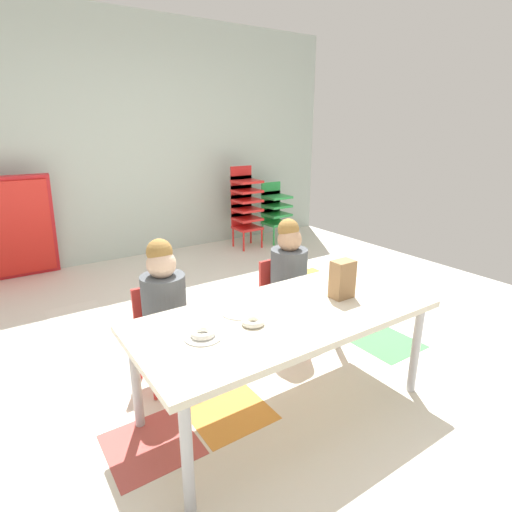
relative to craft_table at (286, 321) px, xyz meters
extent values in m
cube|color=silver|center=(0.16, 0.59, -0.55)|extent=(5.75, 5.47, 0.02)
cube|color=silver|center=(-0.74, 1.94, -0.54)|extent=(0.43, 0.43, 0.00)
cube|color=orange|center=(-0.29, 0.14, -0.54)|extent=(0.43, 0.43, 0.00)
cube|color=orange|center=(1.51, 1.49, -0.54)|extent=(0.43, 0.43, 0.00)
cube|color=#B24C47|center=(-0.74, 0.14, -0.54)|extent=(0.43, 0.43, 0.00)
cube|color=#478C51|center=(1.06, 0.14, -0.54)|extent=(0.43, 0.43, 0.00)
cube|color=#B2C1B7|center=(0.16, 3.32, 0.82)|extent=(5.75, 0.10, 2.73)
cube|color=beige|center=(0.00, 0.00, 0.03)|extent=(1.62, 0.74, 0.04)
cylinder|color=#B2B2B7|center=(-0.73, -0.31, -0.26)|extent=(0.05, 0.05, 0.56)
cylinder|color=#B2B2B7|center=(0.73, -0.31, -0.26)|extent=(0.05, 0.05, 0.56)
cylinder|color=#B2B2B7|center=(-0.73, 0.31, -0.26)|extent=(0.05, 0.05, 0.56)
cylinder|color=#B2B2B7|center=(0.73, 0.31, -0.26)|extent=(0.05, 0.05, 0.56)
cube|color=red|center=(-0.45, 0.59, -0.24)|extent=(0.32, 0.30, 0.03)
cube|color=red|center=(-0.45, 0.74, -0.09)|extent=(0.29, 0.02, 0.30)
cylinder|color=#4C5156|center=(-0.45, 0.59, -0.02)|extent=(0.32, 0.32, 0.38)
sphere|color=beige|center=(-0.45, 0.59, 0.24)|extent=(0.17, 0.17, 0.17)
sphere|color=olive|center=(-0.45, 0.60, 0.31)|extent=(0.15, 0.15, 0.15)
cylinder|color=red|center=(-0.59, 0.46, -0.39)|extent=(0.02, 0.02, 0.28)
cylinder|color=red|center=(-0.31, 0.46, -0.39)|extent=(0.02, 0.02, 0.28)
cylinder|color=red|center=(-0.59, 0.72, -0.39)|extent=(0.02, 0.02, 0.28)
cylinder|color=red|center=(-0.31, 0.72, -0.39)|extent=(0.02, 0.02, 0.28)
cube|color=red|center=(0.49, 0.59, -0.24)|extent=(0.32, 0.30, 0.03)
cube|color=red|center=(0.49, 0.74, -0.09)|extent=(0.29, 0.02, 0.30)
cylinder|color=#4C5156|center=(0.49, 0.59, -0.02)|extent=(0.32, 0.32, 0.38)
sphere|color=tan|center=(0.49, 0.59, 0.24)|extent=(0.17, 0.17, 0.17)
sphere|color=olive|center=(0.49, 0.60, 0.31)|extent=(0.15, 0.15, 0.15)
cylinder|color=red|center=(0.35, 0.46, -0.39)|extent=(0.02, 0.02, 0.28)
cylinder|color=red|center=(0.63, 0.46, -0.39)|extent=(0.02, 0.02, 0.28)
cylinder|color=red|center=(0.35, 0.72, -0.39)|extent=(0.02, 0.02, 0.28)
cylinder|color=red|center=(0.63, 0.72, -0.39)|extent=(0.02, 0.02, 0.28)
cube|color=red|center=(1.57, 2.81, -0.28)|extent=(0.32, 0.30, 0.03)
cube|color=red|center=(1.57, 2.95, -0.19)|extent=(0.30, 0.02, 0.18)
cube|color=red|center=(1.57, 2.81, -0.16)|extent=(0.32, 0.30, 0.03)
cube|color=red|center=(1.57, 2.95, -0.07)|extent=(0.30, 0.02, 0.18)
cube|color=red|center=(1.57, 2.81, -0.04)|extent=(0.32, 0.30, 0.03)
cube|color=red|center=(1.57, 2.95, 0.05)|extent=(0.30, 0.02, 0.18)
cube|color=red|center=(1.57, 2.81, 0.08)|extent=(0.32, 0.30, 0.03)
cube|color=red|center=(1.57, 2.95, 0.17)|extent=(0.30, 0.02, 0.18)
cube|color=red|center=(1.57, 2.81, 0.20)|extent=(0.32, 0.30, 0.03)
cube|color=red|center=(1.57, 2.95, 0.29)|extent=(0.30, 0.02, 0.18)
cube|color=red|center=(1.57, 2.81, 0.32)|extent=(0.32, 0.30, 0.03)
cube|color=red|center=(1.57, 2.95, 0.41)|extent=(0.30, 0.02, 0.18)
cylinder|color=red|center=(1.43, 2.68, -0.41)|extent=(0.02, 0.02, 0.26)
cylinder|color=red|center=(1.71, 2.68, -0.41)|extent=(0.02, 0.02, 0.26)
cylinder|color=red|center=(1.43, 2.94, -0.41)|extent=(0.02, 0.02, 0.26)
cylinder|color=red|center=(1.71, 2.94, -0.41)|extent=(0.02, 0.02, 0.26)
cube|color=green|center=(2.04, 2.81, -0.28)|extent=(0.32, 0.30, 0.03)
cube|color=green|center=(2.04, 2.95, -0.19)|extent=(0.30, 0.02, 0.18)
cube|color=green|center=(2.04, 2.81, -0.16)|extent=(0.32, 0.30, 0.03)
cube|color=green|center=(2.04, 2.95, -0.07)|extent=(0.30, 0.02, 0.18)
cube|color=green|center=(2.04, 2.81, -0.04)|extent=(0.32, 0.30, 0.03)
cube|color=green|center=(2.04, 2.95, 0.05)|extent=(0.30, 0.02, 0.18)
cube|color=green|center=(2.04, 2.81, 0.08)|extent=(0.32, 0.30, 0.03)
cube|color=green|center=(2.04, 2.95, 0.17)|extent=(0.30, 0.02, 0.18)
cylinder|color=green|center=(1.90, 2.68, -0.41)|extent=(0.02, 0.02, 0.26)
cylinder|color=green|center=(2.18, 2.68, -0.41)|extent=(0.02, 0.02, 0.26)
cylinder|color=green|center=(1.90, 2.94, -0.41)|extent=(0.02, 0.02, 0.26)
cylinder|color=green|center=(2.18, 2.94, -0.41)|extent=(0.02, 0.02, 0.26)
cube|color=red|center=(-1.09, 3.13, 0.00)|extent=(0.90, 0.28, 1.09)
cube|color=red|center=(-1.09, 3.10, 0.00)|extent=(0.83, 0.23, 0.99)
cube|color=#9E754C|center=(0.39, -0.02, 0.16)|extent=(0.13, 0.09, 0.22)
cylinder|color=white|center=(-0.49, 0.00, 0.06)|extent=(0.18, 0.18, 0.01)
cylinder|color=white|center=(-0.21, 0.13, 0.06)|extent=(0.18, 0.18, 0.01)
torus|color=white|center=(-0.49, 0.00, 0.08)|extent=(0.12, 0.12, 0.03)
torus|color=white|center=(-0.22, -0.02, 0.07)|extent=(0.12, 0.12, 0.03)
camera|label=1|loc=(-1.23, -1.54, 0.99)|focal=28.68mm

